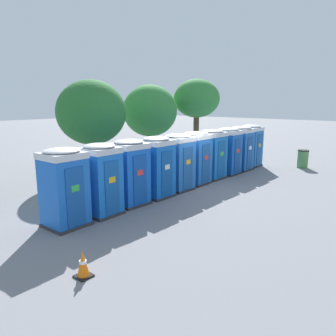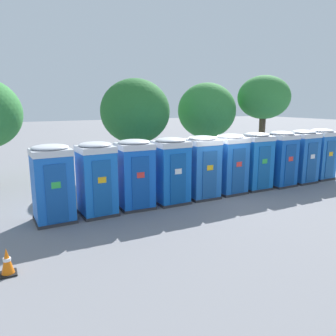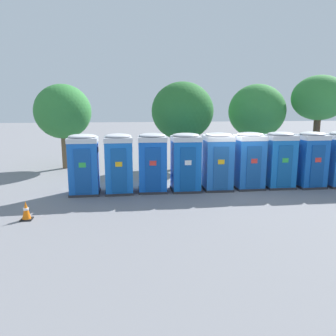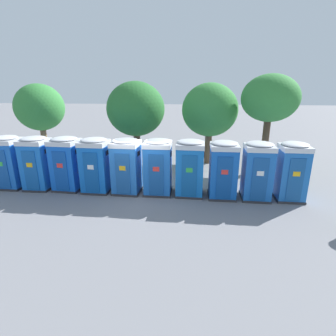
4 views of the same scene
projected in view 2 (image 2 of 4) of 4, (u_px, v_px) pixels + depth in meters
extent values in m
plane|color=slate|center=(214.00, 195.00, 13.85)|extent=(120.00, 120.00, 0.00)
cube|color=#2D2D33|center=(55.00, 219.00, 10.77)|extent=(1.26, 1.22, 0.10)
cube|color=blue|center=(53.00, 187.00, 10.55)|extent=(1.20, 1.16, 2.10)
cube|color=#134A9D|center=(57.00, 194.00, 10.07)|extent=(0.65, 0.04, 1.85)
cube|color=green|center=(56.00, 185.00, 10.00)|extent=(0.28, 0.01, 0.20)
cube|color=black|center=(70.00, 163.00, 10.70)|extent=(0.03, 0.36, 0.20)
cube|color=silver|center=(50.00, 152.00, 10.33)|extent=(1.23, 1.20, 0.20)
ellipsoid|color=silver|center=(50.00, 147.00, 10.30)|extent=(1.17, 1.14, 0.18)
cube|color=#2D2D33|center=(98.00, 213.00, 11.44)|extent=(1.21, 1.23, 0.10)
cube|color=blue|center=(97.00, 182.00, 11.22)|extent=(1.16, 1.17, 2.10)
cube|color=#1250A1|center=(102.00, 188.00, 10.74)|extent=(0.62, 0.05, 1.85)
cube|color=yellow|center=(102.00, 180.00, 10.67)|extent=(0.28, 0.02, 0.20)
cube|color=black|center=(112.00, 160.00, 11.35)|extent=(0.03, 0.36, 0.20)
cube|color=silver|center=(95.00, 149.00, 10.99)|extent=(1.19, 1.20, 0.20)
ellipsoid|color=silver|center=(95.00, 144.00, 10.96)|extent=(1.13, 1.15, 0.18)
cube|color=#2D2D33|center=(135.00, 206.00, 12.17)|extent=(1.29, 1.25, 0.10)
cube|color=blue|center=(135.00, 177.00, 11.95)|extent=(1.22, 1.19, 2.10)
cube|color=#0F46A2|center=(141.00, 183.00, 11.45)|extent=(0.65, 0.06, 1.85)
cube|color=red|center=(141.00, 175.00, 11.38)|extent=(0.28, 0.02, 0.20)
cube|color=black|center=(150.00, 156.00, 12.06)|extent=(0.04, 0.36, 0.20)
cube|color=silver|center=(134.00, 146.00, 11.72)|extent=(1.26, 1.23, 0.20)
ellipsoid|color=silver|center=(134.00, 142.00, 11.69)|extent=(1.20, 1.17, 0.18)
cube|color=#2D2D33|center=(171.00, 201.00, 12.76)|extent=(1.25, 1.21, 0.10)
cube|color=blue|center=(171.00, 174.00, 12.54)|extent=(1.19, 1.15, 2.10)
cube|color=#0E4A9A|center=(178.00, 179.00, 12.05)|extent=(0.65, 0.04, 1.85)
cube|color=white|center=(178.00, 171.00, 11.98)|extent=(0.28, 0.01, 0.20)
cube|color=black|center=(184.00, 154.00, 12.67)|extent=(0.03, 0.36, 0.20)
cube|color=silver|center=(171.00, 144.00, 12.32)|extent=(1.22, 1.18, 0.20)
ellipsoid|color=silver|center=(171.00, 140.00, 12.29)|extent=(1.16, 1.13, 0.18)
cube|color=#2D2D33|center=(201.00, 196.00, 13.44)|extent=(1.27, 1.24, 0.10)
cube|color=blue|center=(202.00, 170.00, 13.22)|extent=(1.21, 1.18, 2.10)
cube|color=#1A5198|center=(210.00, 175.00, 12.72)|extent=(0.64, 0.05, 1.85)
cube|color=yellow|center=(210.00, 168.00, 12.65)|extent=(0.28, 0.02, 0.20)
cube|color=black|center=(215.00, 151.00, 13.34)|extent=(0.04, 0.36, 0.20)
cube|color=silver|center=(202.00, 142.00, 12.99)|extent=(1.24, 1.22, 0.20)
ellipsoid|color=silver|center=(202.00, 138.00, 12.96)|extent=(1.18, 1.16, 0.18)
cube|color=#2D2D33|center=(229.00, 192.00, 14.14)|extent=(1.25, 1.21, 0.10)
cube|color=blue|center=(230.00, 167.00, 13.92)|extent=(1.19, 1.16, 2.10)
cube|color=#164D96|center=(239.00, 171.00, 13.43)|extent=(0.65, 0.04, 1.85)
cube|color=red|center=(239.00, 164.00, 13.36)|extent=(0.28, 0.01, 0.20)
cube|color=black|center=(241.00, 149.00, 14.06)|extent=(0.03, 0.36, 0.20)
cube|color=silver|center=(231.00, 140.00, 13.69)|extent=(1.23, 1.19, 0.20)
ellipsoid|color=silver|center=(231.00, 136.00, 13.66)|extent=(1.17, 1.13, 0.18)
cube|color=#2D2D33|center=(254.00, 187.00, 14.81)|extent=(1.27, 1.22, 0.10)
cube|color=blue|center=(255.00, 164.00, 14.60)|extent=(1.21, 1.17, 2.10)
cube|color=#11539B|center=(264.00, 168.00, 14.10)|extent=(0.65, 0.04, 1.85)
cube|color=green|center=(265.00, 161.00, 14.03)|extent=(0.28, 0.01, 0.20)
cube|color=black|center=(266.00, 146.00, 14.72)|extent=(0.03, 0.36, 0.20)
cube|color=silver|center=(256.00, 138.00, 14.37)|extent=(1.24, 1.20, 0.20)
ellipsoid|color=silver|center=(257.00, 134.00, 14.34)|extent=(1.18, 1.14, 0.18)
cube|color=#2D2D33|center=(279.00, 184.00, 15.39)|extent=(1.21, 1.22, 0.10)
cube|color=blue|center=(280.00, 161.00, 15.17)|extent=(1.15, 1.16, 2.10)
cube|color=#0F4493|center=(290.00, 165.00, 14.69)|extent=(0.63, 0.04, 1.85)
cube|color=red|center=(291.00, 159.00, 14.62)|extent=(0.28, 0.01, 0.20)
cube|color=black|center=(290.00, 145.00, 15.31)|extent=(0.03, 0.36, 0.20)
cube|color=silver|center=(282.00, 137.00, 14.95)|extent=(1.19, 1.19, 0.20)
ellipsoid|color=silver|center=(282.00, 133.00, 14.92)|extent=(1.13, 1.13, 0.18)
cube|color=#2D2D33|center=(300.00, 181.00, 16.05)|extent=(1.22, 1.21, 0.10)
cube|color=blue|center=(302.00, 159.00, 15.83)|extent=(1.16, 1.15, 2.10)
cube|color=#154B94|center=(312.00, 162.00, 15.34)|extent=(0.63, 0.04, 1.85)
cube|color=white|center=(313.00, 157.00, 15.27)|extent=(0.28, 0.01, 0.20)
cube|color=black|center=(311.00, 143.00, 15.95)|extent=(0.03, 0.36, 0.20)
cube|color=silver|center=(304.00, 135.00, 15.60)|extent=(1.19, 1.18, 0.20)
ellipsoid|color=silver|center=(304.00, 132.00, 15.57)|extent=(1.14, 1.13, 0.18)
cube|color=#2D2D33|center=(318.00, 177.00, 16.80)|extent=(1.16, 1.21, 0.10)
cube|color=blue|center=(320.00, 156.00, 16.58)|extent=(1.11, 1.15, 2.10)
cube|color=#174F94|center=(330.00, 159.00, 16.09)|extent=(0.61, 0.03, 1.85)
cube|color=yellow|center=(331.00, 154.00, 16.02)|extent=(0.28, 0.01, 0.20)
cube|color=black|center=(329.00, 141.00, 16.69)|extent=(0.03, 0.36, 0.20)
cube|color=silver|center=(322.00, 134.00, 16.35)|extent=(1.14, 1.18, 0.20)
ellipsoid|color=silver|center=(322.00, 131.00, 16.32)|extent=(1.09, 1.12, 0.18)
cylinder|color=brown|center=(206.00, 146.00, 19.59)|extent=(0.43, 0.43, 2.47)
ellipsoid|color=#337F38|center=(207.00, 111.00, 19.17)|extent=(3.39, 3.39, 3.20)
cylinder|color=#4C3826|center=(136.00, 152.00, 17.39)|extent=(0.43, 0.43, 2.45)
ellipsoid|color=#286B2D|center=(135.00, 111.00, 16.96)|extent=(3.59, 3.59, 3.35)
cylinder|color=#4C3826|center=(261.00, 138.00, 19.78)|extent=(0.38, 0.38, 3.43)
ellipsoid|color=#337F38|center=(264.00, 97.00, 19.30)|extent=(3.06, 3.06, 2.53)
cube|color=black|center=(8.00, 274.00, 7.43)|extent=(0.36, 0.36, 0.04)
cone|color=orange|center=(7.00, 261.00, 7.37)|extent=(0.28, 0.28, 0.60)
cylinder|color=white|center=(7.00, 259.00, 7.36)|extent=(0.17, 0.17, 0.07)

